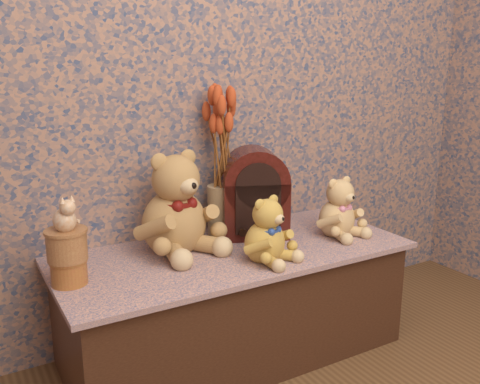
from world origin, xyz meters
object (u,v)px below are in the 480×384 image
Objects in this scene: teddy_medium at (265,226)px; ceramic_vase at (223,211)px; biscuit_tin_lower at (69,272)px; cathedral_radio at (254,192)px; teddy_small at (337,204)px; teddy_large at (174,198)px; cat_figurine at (64,212)px.

teddy_medium is 1.21× the size of ceramic_vase.
cathedral_radio is at bearing 9.08° from biscuit_tin_lower.
cathedral_radio is 0.15m from ceramic_vase.
teddy_large is at bearing 157.32° from teddy_small.
teddy_large is 0.47m from biscuit_tin_lower.
teddy_small is 1.25× the size of ceramic_vase.
teddy_small is 1.09m from cat_figurine.
cat_figurine is (-1.08, 0.05, 0.11)m from teddy_small.
teddy_small is at bearing -7.47° from cathedral_radio.
teddy_large is at bearing 1.30° from cat_figurine.
teddy_medium is 0.42m from teddy_small.
teddy_small reaches higher than ceramic_vase.
teddy_large is 0.36m from teddy_medium.
biscuit_tin_lower is (-1.08, 0.05, -0.09)m from teddy_small.
ceramic_vase is (-0.41, 0.23, -0.03)m from teddy_small.
teddy_large is 0.44m from cat_figurine.
cat_figurine is at bearing 0.00° from biscuit_tin_lower.
cat_figurine reaches higher than teddy_small.
cathedral_radio is at bearing 45.98° from teddy_medium.
ceramic_vase is 0.70m from cat_figurine.
cathedral_radio is (0.11, 0.26, 0.06)m from teddy_medium.
biscuit_tin_lower is (-0.78, -0.12, -0.14)m from cathedral_radio.
teddy_small is (0.41, 0.09, 0.00)m from teddy_medium.
teddy_small is 0.35m from cathedral_radio.
cathedral_radio reaches higher than biscuit_tin_lower.
teddy_medium is at bearing -26.27° from cat_figurine.
cathedral_radio is (-0.30, 0.17, 0.05)m from teddy_small.
ceramic_vase is (-0.00, 0.32, -0.02)m from teddy_medium.
teddy_small is 2.21× the size of cat_figurine.
teddy_small is (0.66, -0.17, -0.08)m from teddy_large.
cathedral_radio is (0.36, 0.00, -0.02)m from teddy_large.
teddy_large is at bearing -165.35° from ceramic_vase.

